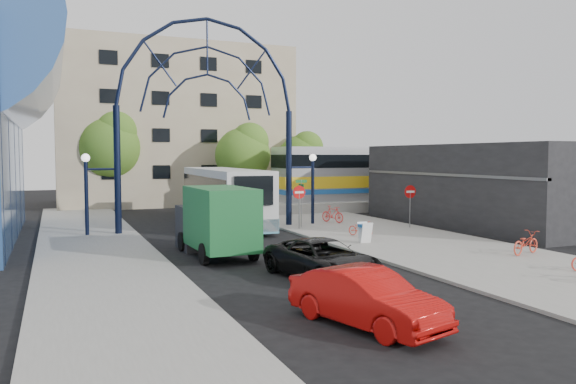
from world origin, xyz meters
name	(u,v)px	position (x,y,z in m)	size (l,w,h in m)	color
ground	(312,280)	(0.00, 0.00, 0.00)	(120.00, 120.00, 0.00)	black
sidewalk_east	(431,247)	(8.00, 4.00, 0.06)	(8.00, 56.00, 0.12)	gray
plaza_west	(101,262)	(-6.50, 6.00, 0.06)	(5.00, 50.00, 0.12)	gray
gateway_arch	(208,81)	(0.00, 14.00, 8.56)	(13.64, 0.44, 12.10)	black
stop_sign	(299,196)	(4.80, 12.00, 1.99)	(0.80, 0.07, 2.50)	slate
do_not_enter_sign	(410,196)	(11.00, 10.00, 1.98)	(0.76, 0.07, 2.48)	slate
street_name_sign	(301,193)	(5.20, 12.60, 2.13)	(0.70, 0.70, 2.80)	slate
sandwich_board	(365,230)	(5.60, 5.98, 0.74)	(0.55, 0.61, 0.99)	white
commercial_block_east	(478,185)	(16.00, 10.00, 2.50)	(6.00, 16.00, 5.00)	black
apartment_block	(171,127)	(2.00, 34.97, 7.00)	(20.00, 12.10, 14.00)	tan
train_platform	(416,202)	(20.00, 22.00, 0.40)	(32.00, 5.00, 0.80)	gray
train_car	(416,173)	(20.00, 22.00, 2.90)	(25.10, 3.05, 4.20)	#B7B7BC
tree_north_a	(245,152)	(6.12, 25.93, 4.61)	(4.48, 4.48, 7.00)	#382314
tree_north_b	(111,144)	(-3.88, 29.93, 5.27)	(5.12, 5.12, 8.00)	#382314
tree_north_c	(302,156)	(12.12, 27.93, 4.28)	(4.16, 4.16, 6.50)	#382314
city_bus	(224,196)	(1.60, 16.29, 1.83)	(3.43, 12.85, 3.50)	silver
green_truck	(215,221)	(-1.79, 6.04, 1.49)	(2.45, 5.98, 2.99)	black
black_suv	(323,259)	(0.46, 0.10, 0.69)	(2.29, 4.97, 1.38)	black
red_sedan	(366,298)	(-0.99, -5.27, 0.72)	(1.53, 4.40, 1.45)	#B50D0B
bike_near_a	(360,229)	(6.53, 8.00, 0.52)	(0.53, 1.52, 0.80)	red
bike_near_b	(333,214)	(7.99, 14.00, 0.64)	(0.49, 1.74, 1.05)	red
bike_far_a	(526,243)	(10.28, 0.56, 0.61)	(0.66, 1.88, 0.99)	#DA422B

